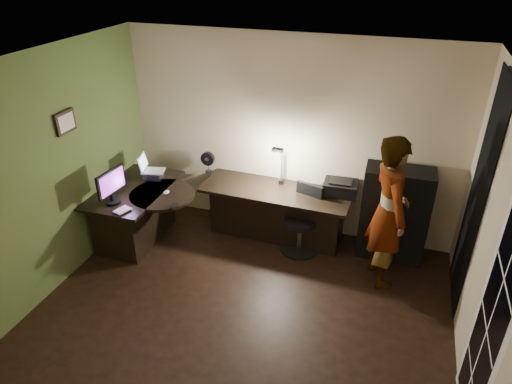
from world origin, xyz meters
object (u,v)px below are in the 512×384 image
(desk_right, at_px, (275,214))
(desk_left, at_px, (137,214))
(office_chair, at_px, (300,221))
(person, at_px, (388,212))
(cabinet, at_px, (394,214))
(monitor, at_px, (111,191))

(desk_right, bearing_deg, desk_left, -158.92)
(office_chair, relative_size, person, 0.49)
(person, bearing_deg, cabinet, -31.88)
(cabinet, distance_m, office_chair, 1.18)
(desk_left, distance_m, cabinet, 3.38)
(office_chair, bearing_deg, desk_right, 170.41)
(desk_left, xyz_separation_m, monitor, (-0.04, -0.41, 0.57))
(desk_right, distance_m, person, 1.62)
(monitor, height_order, person, person)
(office_chair, bearing_deg, monitor, -142.59)
(monitor, distance_m, office_chair, 2.41)
(desk_left, distance_m, desk_right, 1.87)
(desk_left, xyz_separation_m, cabinet, (3.30, 0.73, 0.23))
(desk_right, bearing_deg, office_chair, -24.62)
(desk_left, relative_size, monitor, 2.87)
(desk_left, distance_m, person, 3.27)
(desk_left, xyz_separation_m, person, (3.22, 0.19, 0.54))
(monitor, height_order, office_chair, monitor)
(desk_left, bearing_deg, monitor, -96.59)
(desk_left, height_order, office_chair, office_chair)
(cabinet, bearing_deg, desk_right, -177.84)
(monitor, bearing_deg, office_chair, 26.28)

